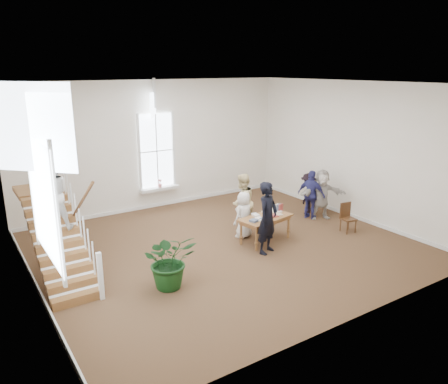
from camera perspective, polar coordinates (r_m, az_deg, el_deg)
ground at (r=12.48m, az=0.19°, el=-7.14°), size 10.00×10.00×0.00m
room_shell at (r=15.98m, az=-8.47°, el=-0.53°), size 10.49×10.00×10.00m
staircase at (r=11.03m, az=-21.34°, el=-2.46°), size 1.10×4.10×2.92m
library_table at (r=12.69m, az=5.45°, el=-3.58°), size 1.71×1.06×0.81m
police_officer at (r=11.83m, az=5.72°, el=-3.37°), size 0.85×0.72×1.99m
elderly_woman at (r=12.92m, az=2.57°, el=-3.01°), size 0.77×0.61×1.40m
person_yellow at (r=13.41m, az=2.38°, el=-1.38°), size 1.07×0.97×1.80m
woman_cluster_a at (r=14.77m, az=11.32°, el=-0.35°), size 0.73×1.04×1.64m
woman_cluster_b at (r=15.30m, az=10.89°, el=-0.18°), size 1.06×0.95×1.42m
woman_cluster_c at (r=14.82m, az=12.64°, el=-0.30°), size 1.62×1.11×1.68m
floor_plant at (r=10.14m, az=-7.08°, el=-8.83°), size 1.43×1.31×1.34m
side_chair at (r=13.95m, az=15.78°, el=-3.02°), size 0.44×0.44×0.91m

